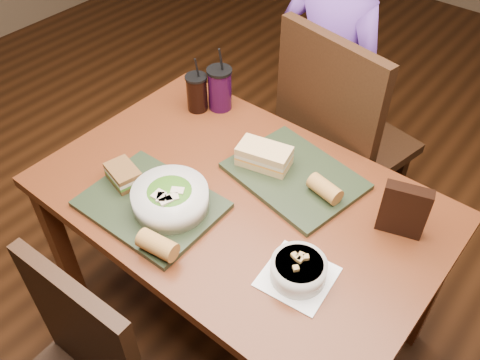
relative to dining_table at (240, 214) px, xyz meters
name	(u,v)px	position (x,y,z in m)	size (l,w,h in m)	color
ground	(240,318)	(0.00, 0.00, -0.66)	(6.00, 6.00, 0.00)	#381C0B
dining_table	(240,214)	(0.00, 0.00, 0.00)	(1.30, 0.85, 0.75)	#552611
chair_far	(336,137)	(0.01, 0.61, -0.04)	(0.56, 0.57, 1.11)	black
diner	(328,79)	(-0.18, 0.84, 0.04)	(0.51, 0.34, 1.40)	#5A328A
tray_near	(151,204)	(-0.19, -0.22, 0.10)	(0.42, 0.32, 0.02)	black
tray_far	(295,176)	(0.09, 0.18, 0.10)	(0.42, 0.32, 0.02)	black
salad_bowl	(170,197)	(-0.13, -0.19, 0.15)	(0.24, 0.24, 0.08)	silver
soup_bowl	(298,270)	(0.33, -0.15, 0.13)	(0.21, 0.21, 0.08)	white
sandwich_near	(123,175)	(-0.33, -0.20, 0.14)	(0.14, 0.11, 0.06)	#593819
sandwich_far	(264,156)	(-0.02, 0.16, 0.14)	(0.20, 0.14, 0.07)	tan
baguette_near	(158,245)	(-0.03, -0.34, 0.14)	(0.06, 0.06, 0.12)	#AD7533
baguette_far	(325,189)	(0.22, 0.16, 0.14)	(0.06, 0.06, 0.11)	#AD7533
cup_cola	(197,93)	(-0.43, 0.27, 0.17)	(0.08, 0.08, 0.23)	black
cup_berry	(220,88)	(-0.37, 0.33, 0.18)	(0.10, 0.10, 0.26)	black
chip_bag	(404,210)	(0.47, 0.19, 0.18)	(0.14, 0.04, 0.18)	black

